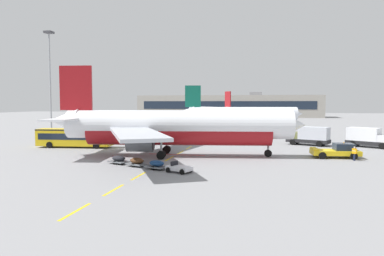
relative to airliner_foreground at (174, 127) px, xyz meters
The scene contains 13 objects.
ground 29.59m from the airliner_foreground, 41.69° to the left, with size 400.00×400.00×0.00m, color gray.
apron_paint_markings 17.42m from the airliner_foreground, 90.33° to the left, with size 8.00×96.99×0.01m.
airliner_foreground is the anchor object (origin of this frame).
pushback_tug 21.64m from the airliner_foreground, ahead, with size 6.24×3.64×2.08m.
airliner_mid_left 52.75m from the airliner_foreground, 84.72° to the left, with size 33.68×32.98×11.87m.
airliner_far_center 88.70m from the airliner_foreground, 95.31° to the left, with size 27.36×29.26×11.08m.
apron_shuttle_bus 19.30m from the airliner_foreground, 161.72° to the left, with size 12.24×3.94×3.00m.
fuel_service_truck 32.53m from the airliner_foreground, 29.70° to the left, with size 7.20×5.76×3.14m.
ground_power_truck 25.71m from the airliner_foreground, 41.57° to the left, with size 7.37×5.05×3.14m.
baggage_train 9.78m from the airliner_foreground, 94.83° to the right, with size 11.18×6.11×1.14m.
ground_crew_worker 23.08m from the airliner_foreground, ahead, with size 0.54×0.55×1.76m.
apron_light_mast_near 48.48m from the airliner_foreground, 142.26° to the left, with size 1.80×1.80×23.60m.
terminal_satellite 140.43m from the airliner_foreground, 93.31° to the left, with size 92.48×18.81×12.48m.
Camera 1 is at (30.48, -26.48, 7.22)m, focal length 33.94 mm.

